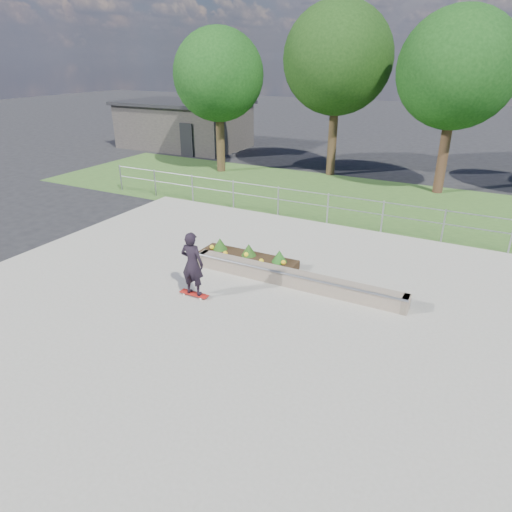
{
  "coord_description": "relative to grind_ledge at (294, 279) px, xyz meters",
  "views": [
    {
      "loc": [
        5.13,
        -7.84,
        5.74
      ],
      "look_at": [
        0.2,
        1.5,
        1.1
      ],
      "focal_mm": 32.0,
      "sensor_mm": 36.0,
      "label": 1
    }
  ],
  "objects": [
    {
      "name": "ground",
      "position": [
        -0.93,
        -2.31,
        -0.26
      ],
      "size": [
        120.0,
        120.0,
        0.0
      ],
      "primitive_type": "plane",
      "color": "black",
      "rests_on": "ground"
    },
    {
      "name": "grass_verge",
      "position": [
        -0.93,
        8.69,
        -0.25
      ],
      "size": [
        30.0,
        8.0,
        0.02
      ],
      "primitive_type": "cube",
      "color": "#315221",
      "rests_on": "ground"
    },
    {
      "name": "concrete_slab",
      "position": [
        -0.93,
        -2.31,
        -0.23
      ],
      "size": [
        15.0,
        15.0,
        0.06
      ],
      "primitive_type": "cube",
      "color": "gray",
      "rests_on": "ground"
    },
    {
      "name": "fence",
      "position": [
        -0.93,
        5.19,
        0.51
      ],
      "size": [
        20.06,
        0.06,
        1.2
      ],
      "color": "#97999F",
      "rests_on": "ground"
    },
    {
      "name": "building",
      "position": [
        -14.93,
        15.68,
        1.25
      ],
      "size": [
        8.4,
        5.4,
        3.0
      ],
      "color": "#2E2B29",
      "rests_on": "ground"
    },
    {
      "name": "tree_far_left",
      "position": [
        -8.93,
        10.69,
        4.59
      ],
      "size": [
        4.55,
        4.55,
        7.15
      ],
      "color": "#342515",
      "rests_on": "ground"
    },
    {
      "name": "tree_mid_left",
      "position": [
        -3.43,
        12.69,
        5.34
      ],
      "size": [
        5.25,
        5.25,
        8.25
      ],
      "color": "#312113",
      "rests_on": "ground"
    },
    {
      "name": "tree_mid_right",
      "position": [
        2.07,
        11.69,
        4.97
      ],
      "size": [
        4.9,
        4.9,
        7.7
      ],
      "color": "#352015",
      "rests_on": "ground"
    },
    {
      "name": "grind_ledge",
      "position": [
        0.0,
        0.0,
        0.0
      ],
      "size": [
        6.0,
        0.44,
        0.43
      ],
      "color": "#6A5C4E",
      "rests_on": "concrete_slab"
    },
    {
      "name": "planter_bed",
      "position": [
        -1.79,
        0.52,
        -0.02
      ],
      "size": [
        3.0,
        1.2,
        0.61
      ],
      "color": "black",
      "rests_on": "concrete_slab"
    },
    {
      "name": "skateboarder",
      "position": [
        -2.05,
        -1.74,
        0.71
      ],
      "size": [
        0.8,
        0.44,
        1.76
      ],
      "color": "silver",
      "rests_on": "concrete_slab"
    }
  ]
}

